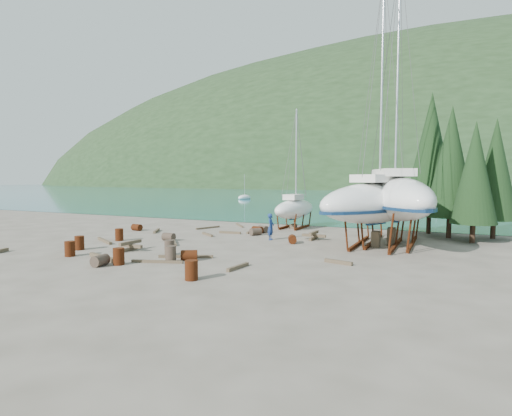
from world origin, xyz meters
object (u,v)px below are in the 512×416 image
at_px(worker, 271,227).
at_px(large_sailboat_far, 394,198).
at_px(large_sailboat_near, 378,202).
at_px(small_sailboat_shore, 295,209).

bearing_deg(worker, large_sailboat_far, -85.38).
height_order(large_sailboat_near, small_sailboat_shore, large_sailboat_near).
distance_m(large_sailboat_near, large_sailboat_far, 1.52).
bearing_deg(large_sailboat_far, small_sailboat_shore, 126.79).
xyz_separation_m(large_sailboat_near, worker, (-7.50, -0.70, -1.97)).
xyz_separation_m(large_sailboat_far, worker, (-8.34, -1.94, -2.24)).
distance_m(large_sailboat_near, worker, 7.79).
xyz_separation_m(small_sailboat_shore, worker, (0.95, -7.59, -0.82)).
bearing_deg(small_sailboat_shore, worker, -77.87).
relative_size(large_sailboat_far, worker, 10.10).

